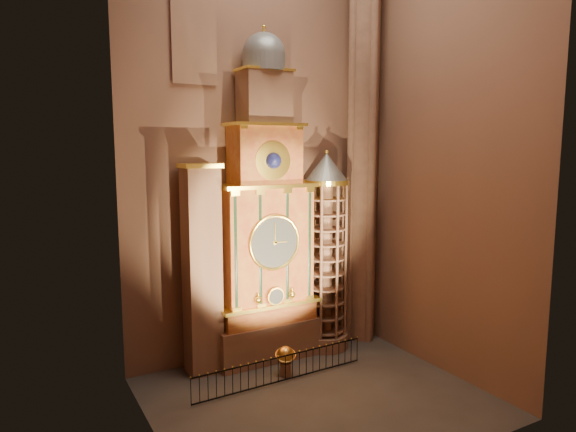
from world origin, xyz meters
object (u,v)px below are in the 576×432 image
portrait_tower (202,269)px  iron_railing (282,369)px  astronomical_clock (265,232)px  stair_turret (326,253)px  celestial_globe (286,358)px

portrait_tower → iron_railing: bearing=-47.3°
astronomical_clock → portrait_tower: (-3.40, 0.02, -1.53)m
astronomical_clock → stair_turret: 3.78m
astronomical_clock → stair_turret: (3.50, -0.26, -1.41)m
iron_railing → astronomical_clock: bearing=77.4°
stair_turret → celestial_globe: stair_turret is taller
portrait_tower → iron_railing: (2.74, -2.97, -4.47)m
portrait_tower → stair_turret: (6.90, -0.28, 0.12)m
astronomical_clock → iron_railing: astronomical_clock is taller
astronomical_clock → celestial_globe: (-0.13, -2.36, -5.81)m
stair_turret → astronomical_clock: bearing=175.7°
astronomical_clock → portrait_tower: astronomical_clock is taller
portrait_tower → iron_railing: portrait_tower is taller
stair_turret → celestial_globe: 6.08m
astronomical_clock → celestial_globe: size_ratio=11.47×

